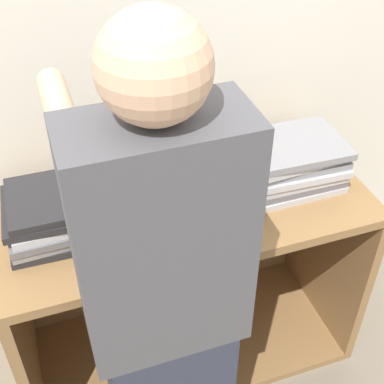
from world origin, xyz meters
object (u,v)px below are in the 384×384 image
object	(u,v)px
laptop_open	(179,182)
laptop_stack_left	(65,212)
laptop_stack_right	(288,162)
person	(165,318)

from	to	relation	value
laptop_open	laptop_stack_left	size ratio (longest dim) A/B	0.93
laptop_open	laptop_stack_right	xyz separation A→B (m)	(0.39, -0.05, 0.03)
laptop_open	person	size ratio (longest dim) A/B	0.21
laptop_stack_left	laptop_stack_right	xyz separation A→B (m)	(0.78, -0.00, 0.01)
laptop_stack_left	laptop_open	bearing A→B (deg)	6.94
laptop_stack_right	person	distance (m)	0.76
laptop_stack_right	person	size ratio (longest dim) A/B	0.23
laptop_stack_right	person	xyz separation A→B (m)	(-0.59, -0.47, -0.04)
laptop_stack_left	laptop_stack_right	distance (m)	0.78
laptop_stack_right	laptop_open	bearing A→B (deg)	172.49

